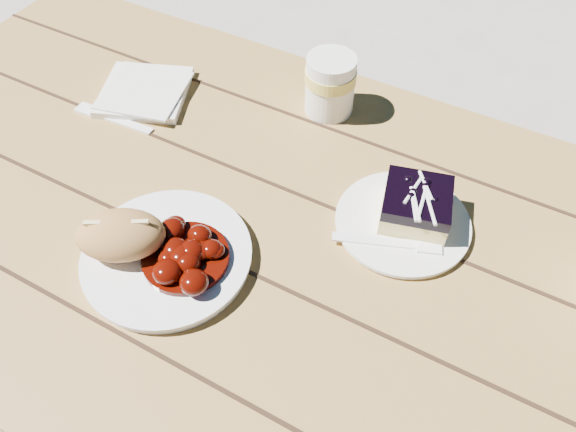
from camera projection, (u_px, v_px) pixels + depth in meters
The scene contains 10 objects.
picnic_table at pixel (400, 348), 0.88m from camera, with size 2.00×1.55×0.75m.
main_plate at pixel (167, 257), 0.78m from camera, with size 0.23×0.23×0.02m, color white.
goulash_stew at pixel (184, 251), 0.76m from camera, with size 0.12×0.12×0.04m, color #420802, non-canonical shape.
bread_roll at pixel (121, 235), 0.76m from camera, with size 0.12×0.08×0.06m, color #AD7B42.
dessert_plate at pixel (402, 223), 0.83m from camera, with size 0.19×0.19×0.01m, color white.
blueberry_cake at pixel (416, 205), 0.81m from camera, with size 0.12×0.12×0.05m.
fork_dessert at pixel (376, 241), 0.80m from camera, with size 0.03×0.16×0.01m, color white, non-canonical shape.
napkin_stack at pixel (145, 92), 1.02m from camera, with size 0.15×0.15×0.01m, color white.
fork_table at pixel (121, 121), 0.97m from camera, with size 0.03×0.16×0.01m, color white, non-canonical shape.
second_cup at pixel (330, 85), 0.96m from camera, with size 0.08×0.08×0.11m, color white.
Camera 1 is at (0.04, -0.43, 1.40)m, focal length 35.00 mm.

